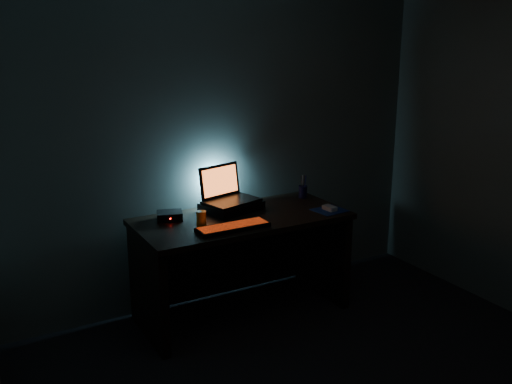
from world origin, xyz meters
The scene contains 10 objects.
room centered at (0.00, 0.00, 1.25)m, with size 3.50×4.00×2.50m.
desk centered at (0.00, 1.67, 0.49)m, with size 1.50×0.70×0.75m.
riser centered at (0.00, 1.79, 0.78)m, with size 0.40×0.30×0.06m, color black.
laptop centered at (-0.01, 1.84, 0.87)m, with size 0.43×0.37×0.26m.
keyboard centered at (-0.18, 1.41, 0.76)m, with size 0.49×0.16×0.03m.
mousepad centered at (0.62, 1.43, 0.75)m, with size 0.22×0.20×0.00m, color #0B1B4D.
mouse centered at (0.62, 1.43, 0.77)m, with size 0.06×0.10×0.03m, color gray.
pen_cup centered at (0.64, 1.81, 0.80)m, with size 0.07×0.07×0.10m, color black.
juice_glass centered at (-0.34, 1.54, 0.81)m, with size 0.06×0.06×0.11m, color #D06D0A.
router centered at (-0.47, 1.80, 0.78)m, with size 0.20×0.18×0.06m.
Camera 1 is at (-1.79, -1.77, 1.99)m, focal length 40.00 mm.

